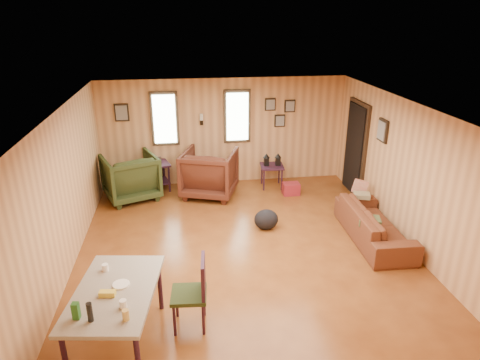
# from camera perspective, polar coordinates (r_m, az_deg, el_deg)

# --- Properties ---
(room) EXTENTS (5.54, 6.04, 2.44)m
(room) POSITION_cam_1_polar(r_m,az_deg,el_deg) (7.18, 1.48, 0.85)
(room) COLOR brown
(room) RESTS_ON ground
(sofa) EXTENTS (0.65, 2.01, 0.78)m
(sofa) POSITION_cam_1_polar(r_m,az_deg,el_deg) (7.80, 17.53, -5.00)
(sofa) COLOR brown
(sofa) RESTS_ON ground
(recliner_brown) EXTENTS (1.35, 1.31, 1.11)m
(recliner_brown) POSITION_cam_1_polar(r_m,az_deg,el_deg) (9.19, -4.10, 1.25)
(recliner_brown) COLOR #4D2317
(recliner_brown) RESTS_ON ground
(recliner_green) EXTENTS (1.32, 1.28, 1.07)m
(recliner_green) POSITION_cam_1_polar(r_m,az_deg,el_deg) (9.29, -14.41, 0.69)
(recliner_green) COLOR #2D391A
(recliner_green) RESTS_ON ground
(end_table) EXTENTS (0.74, 0.70, 0.78)m
(end_table) POSITION_cam_1_polar(r_m,az_deg,el_deg) (9.64, -11.28, 1.10)
(end_table) COLOR #34172B
(end_table) RESTS_ON ground
(side_table) EXTENTS (0.54, 0.54, 0.80)m
(side_table) POSITION_cam_1_polar(r_m,az_deg,el_deg) (9.62, 4.29, 2.11)
(side_table) COLOR #34172B
(side_table) RESTS_ON ground
(cooler) EXTENTS (0.36, 0.26, 0.26)m
(cooler) POSITION_cam_1_polar(r_m,az_deg,el_deg) (9.40, 6.81, -1.16)
(cooler) COLOR maroon
(cooler) RESTS_ON ground
(backpack) EXTENTS (0.50, 0.41, 0.38)m
(backpack) POSITION_cam_1_polar(r_m,az_deg,el_deg) (7.88, 3.51, -5.27)
(backpack) COLOR black
(backpack) RESTS_ON ground
(sofa_pillows) EXTENTS (0.73, 1.54, 0.31)m
(sofa_pillows) POSITION_cam_1_polar(r_m,az_deg,el_deg) (8.04, 16.30, -3.21)
(sofa_pillows) COLOR #434D2B
(sofa_pillows) RESTS_ON sofa
(dining_table) EXTENTS (1.10, 1.61, 0.98)m
(dining_table) POSITION_cam_1_polar(r_m,az_deg,el_deg) (5.30, -16.37, -14.60)
(dining_table) COLOR gray
(dining_table) RESTS_ON ground
(dining_chair) EXTENTS (0.47, 0.47, 0.97)m
(dining_chair) POSITION_cam_1_polar(r_m,az_deg,el_deg) (5.49, -6.07, -14.29)
(dining_chair) COLOR #2D391A
(dining_chair) RESTS_ON ground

